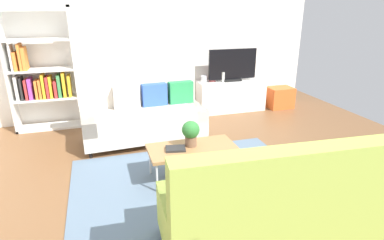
{
  "coord_description": "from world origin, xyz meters",
  "views": [
    {
      "loc": [
        -1.15,
        -3.43,
        2.08
      ],
      "look_at": [
        0.01,
        0.38,
        0.65
      ],
      "focal_mm": 29.89,
      "sensor_mm": 36.0,
      "label": 1
    }
  ],
  "objects_px": {
    "tv_console": "(231,96)",
    "storage_trunk": "(280,98)",
    "tv": "(233,66)",
    "couch_green": "(271,206)",
    "bookshelf": "(41,74)",
    "vase_1": "(212,77)",
    "coffee_table": "(192,149)",
    "table_book_0": "(176,149)",
    "couch_beige": "(144,113)",
    "vase_0": "(204,79)",
    "potted_plant": "(191,132)",
    "bottle_0": "(223,77)"
  },
  "relations": [
    {
      "from": "tv",
      "to": "bookshelf",
      "type": "height_order",
      "value": "bookshelf"
    },
    {
      "from": "bookshelf",
      "to": "vase_1",
      "type": "relative_size",
      "value": 11.09
    },
    {
      "from": "storage_trunk",
      "to": "bottle_0",
      "type": "distance_m",
      "value": 1.4
    },
    {
      "from": "tv_console",
      "to": "storage_trunk",
      "type": "height_order",
      "value": "tv_console"
    },
    {
      "from": "potted_plant",
      "to": "couch_green",
      "type": "bearing_deg",
      "value": -79.03
    },
    {
      "from": "tv",
      "to": "vase_1",
      "type": "relative_size",
      "value": 5.28
    },
    {
      "from": "vase_0",
      "to": "vase_1",
      "type": "distance_m",
      "value": 0.18
    },
    {
      "from": "couch_green",
      "to": "vase_0",
      "type": "xyz_separation_m",
      "value": [
        0.71,
        3.9,
        0.26
      ]
    },
    {
      "from": "coffee_table",
      "to": "tv_console",
      "type": "height_order",
      "value": "tv_console"
    },
    {
      "from": "tv",
      "to": "table_book_0",
      "type": "relative_size",
      "value": 4.17
    },
    {
      "from": "coffee_table",
      "to": "vase_0",
      "type": "relative_size",
      "value": 8.78
    },
    {
      "from": "couch_green",
      "to": "storage_trunk",
      "type": "height_order",
      "value": "couch_green"
    },
    {
      "from": "couch_green",
      "to": "coffee_table",
      "type": "distance_m",
      "value": 1.45
    },
    {
      "from": "potted_plant",
      "to": "couch_beige",
      "type": "bearing_deg",
      "value": 105.66
    },
    {
      "from": "potted_plant",
      "to": "vase_1",
      "type": "xyz_separation_m",
      "value": [
        1.18,
        2.43,
        0.13
      ]
    },
    {
      "from": "couch_green",
      "to": "tv",
      "type": "xyz_separation_m",
      "value": [
        1.29,
        3.83,
        0.51
      ]
    },
    {
      "from": "coffee_table",
      "to": "tv_console",
      "type": "relative_size",
      "value": 0.79
    },
    {
      "from": "storage_trunk",
      "to": "coffee_table",
      "type": "bearing_deg",
      "value": -138.94
    },
    {
      "from": "couch_beige",
      "to": "storage_trunk",
      "type": "height_order",
      "value": "couch_beige"
    },
    {
      "from": "coffee_table",
      "to": "couch_green",
      "type": "bearing_deg",
      "value": -78.91
    },
    {
      "from": "tv",
      "to": "storage_trunk",
      "type": "height_order",
      "value": "tv"
    },
    {
      "from": "couch_beige",
      "to": "potted_plant",
      "type": "relative_size",
      "value": 5.96
    },
    {
      "from": "tv_console",
      "to": "tv",
      "type": "relative_size",
      "value": 1.4
    },
    {
      "from": "tv",
      "to": "storage_trunk",
      "type": "relative_size",
      "value": 1.92
    },
    {
      "from": "coffee_table",
      "to": "bottle_0",
      "type": "xyz_separation_m",
      "value": [
        1.37,
        2.39,
        0.34
      ]
    },
    {
      "from": "tv",
      "to": "vase_1",
      "type": "distance_m",
      "value": 0.46
    },
    {
      "from": "couch_green",
      "to": "vase_1",
      "type": "xyz_separation_m",
      "value": [
        0.89,
        3.9,
        0.29
      ]
    },
    {
      "from": "couch_beige",
      "to": "tv",
      "type": "bearing_deg",
      "value": -156.71
    },
    {
      "from": "tv",
      "to": "bottle_0",
      "type": "height_order",
      "value": "tv"
    },
    {
      "from": "couch_green",
      "to": "storage_trunk",
      "type": "bearing_deg",
      "value": 60.82
    },
    {
      "from": "bookshelf",
      "to": "storage_trunk",
      "type": "height_order",
      "value": "bookshelf"
    },
    {
      "from": "tv",
      "to": "table_book_0",
      "type": "distance_m",
      "value": 3.05
    },
    {
      "from": "bottle_0",
      "to": "coffee_table",
      "type": "bearing_deg",
      "value": -119.81
    },
    {
      "from": "tv",
      "to": "couch_green",
      "type": "bearing_deg",
      "value": -108.66
    },
    {
      "from": "coffee_table",
      "to": "storage_trunk",
      "type": "height_order",
      "value": "storage_trunk"
    },
    {
      "from": "couch_green",
      "to": "vase_0",
      "type": "relative_size",
      "value": 15.54
    },
    {
      "from": "table_book_0",
      "to": "coffee_table",
      "type": "bearing_deg",
      "value": 2.14
    },
    {
      "from": "couch_green",
      "to": "tv_console",
      "type": "xyz_separation_m",
      "value": [
        1.29,
        3.85,
        -0.13
      ]
    },
    {
      "from": "bookshelf",
      "to": "vase_1",
      "type": "height_order",
      "value": "bookshelf"
    },
    {
      "from": "storage_trunk",
      "to": "vase_1",
      "type": "xyz_separation_m",
      "value": [
        -1.5,
        0.15,
        0.51
      ]
    },
    {
      "from": "couch_green",
      "to": "couch_beige",
      "type": "bearing_deg",
      "value": 106.64
    },
    {
      "from": "couch_green",
      "to": "vase_1",
      "type": "height_order",
      "value": "couch_green"
    },
    {
      "from": "tv_console",
      "to": "vase_0",
      "type": "relative_size",
      "value": 11.18
    },
    {
      "from": "bookshelf",
      "to": "bottle_0",
      "type": "xyz_separation_m",
      "value": [
        3.33,
        -0.06,
        -0.24
      ]
    },
    {
      "from": "vase_0",
      "to": "tv_console",
      "type": "bearing_deg",
      "value": -4.93
    },
    {
      "from": "bookshelf",
      "to": "vase_1",
      "type": "distance_m",
      "value": 3.14
    },
    {
      "from": "couch_beige",
      "to": "vase_1",
      "type": "height_order",
      "value": "couch_beige"
    },
    {
      "from": "tv",
      "to": "table_book_0",
      "type": "xyz_separation_m",
      "value": [
        -1.79,
        -2.41,
        -0.52
      ]
    },
    {
      "from": "storage_trunk",
      "to": "vase_1",
      "type": "relative_size",
      "value": 2.75
    },
    {
      "from": "coffee_table",
      "to": "potted_plant",
      "type": "relative_size",
      "value": 3.37
    }
  ]
}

